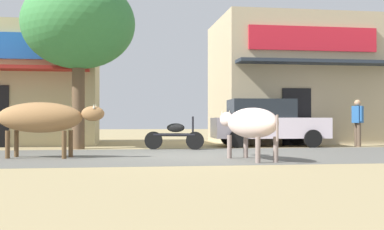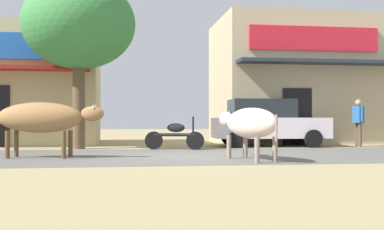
% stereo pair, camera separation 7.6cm
% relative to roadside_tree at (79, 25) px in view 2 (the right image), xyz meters
% --- Properties ---
extents(ground, '(80.00, 80.00, 0.00)m').
position_rel_roadside_tree_xyz_m(ground, '(3.07, -3.41, -3.96)').
color(ground, '#9B8A5F').
extents(asphalt_road, '(72.00, 5.99, 0.00)m').
position_rel_roadside_tree_xyz_m(asphalt_road, '(3.07, -3.41, -3.95)').
color(asphalt_road, '#5A5953').
rests_on(asphalt_road, ground).
extents(storefront_right_club, '(6.21, 5.63, 5.06)m').
position_rel_roadside_tree_xyz_m(storefront_right_club, '(8.44, 3.81, -1.42)').
color(storefront_right_club, tan).
rests_on(storefront_right_club, ground).
extents(roadside_tree, '(3.59, 3.59, 5.42)m').
position_rel_roadside_tree_xyz_m(roadside_tree, '(0.00, 0.00, 0.00)').
color(roadside_tree, brown).
rests_on(roadside_tree, ground).
extents(parked_hatchback_car, '(4.02, 2.13, 1.64)m').
position_rel_roadside_tree_xyz_m(parked_hatchback_car, '(6.38, 0.64, -3.11)').
color(parked_hatchback_car, silver).
rests_on(parked_hatchback_car, ground).
extents(parked_motorcycle, '(1.82, 0.59, 1.03)m').
position_rel_roadside_tree_xyz_m(parked_motorcycle, '(3.00, -0.77, -3.50)').
color(parked_motorcycle, black).
rests_on(parked_motorcycle, ground).
extents(cow_near_brown, '(2.68, 1.15, 1.35)m').
position_rel_roadside_tree_xyz_m(cow_near_brown, '(-0.58, -3.72, -2.99)').
color(cow_near_brown, olive).
rests_on(cow_near_brown, ground).
extents(cow_far_dark, '(1.07, 2.75, 1.19)m').
position_rel_roadside_tree_xyz_m(cow_far_dark, '(4.21, -5.12, -3.12)').
color(cow_far_dark, beige).
rests_on(cow_far_dark, ground).
extents(pedestrian_by_shop, '(0.47, 0.61, 1.63)m').
position_rel_roadside_tree_xyz_m(pedestrian_by_shop, '(9.46, 0.02, -3.00)').
color(pedestrian_by_shop, brown).
rests_on(pedestrian_by_shop, ground).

